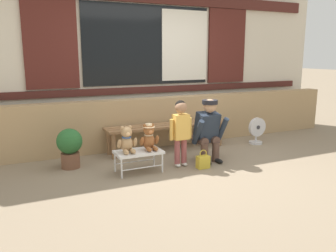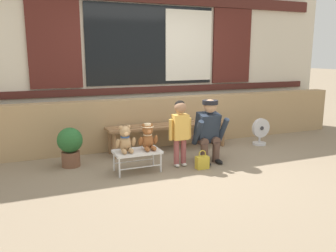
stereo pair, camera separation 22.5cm
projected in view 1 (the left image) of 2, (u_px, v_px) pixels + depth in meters
The scene contains 12 objects.
ground_plane at pixel (198, 168), 4.92m from camera, with size 60.00×60.00×0.00m, color #84725B.
brick_low_wall at pixel (158, 121), 6.10m from camera, with size 7.43×0.25×0.85m, color tan.
shop_facade at pixel (147, 52), 6.32m from camera, with size 7.58×0.26×3.22m.
wooden_bench_long at pixel (167, 128), 5.79m from camera, with size 2.10×0.40×0.44m.
small_display_bench at pixel (138, 153), 4.70m from camera, with size 0.64×0.36×0.30m.
teddy_bear_plain at pixel (127, 140), 4.59m from camera, with size 0.28×0.26×0.36m.
teddy_bear_with_hat at pixel (149, 137), 4.72m from camera, with size 0.28×0.27×0.36m.
child_standing at pixel (181, 126), 4.89m from camera, with size 0.35×0.18×0.96m.
adult_crouching at pixel (208, 130), 5.16m from camera, with size 0.50×0.49×0.95m.
handbag_on_ground at pixel (203, 162), 4.89m from camera, with size 0.18×0.11×0.27m.
potted_plant at pixel (70, 146), 4.86m from camera, with size 0.36×0.36×0.57m.
floor_fan at pixel (257, 131), 6.21m from camera, with size 0.34×0.24×0.48m.
Camera 1 is at (-2.37, -4.08, 1.58)m, focal length 36.87 mm.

